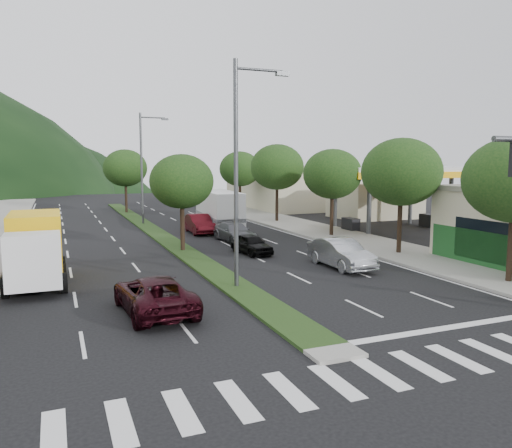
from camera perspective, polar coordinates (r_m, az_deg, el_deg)
name	(u,v)px	position (r m, az deg, el deg)	size (l,w,h in m)	color
ground	(327,350)	(15.64, 8.09, -14.04)	(160.00, 160.00, 0.00)	black
sidewalk_right	(306,228)	(42.89, 5.77, -0.41)	(5.00, 90.00, 0.15)	gray
median	(153,231)	(41.62, -11.64, -0.76)	(1.60, 56.00, 0.12)	#1D3513
crosswalk	(365,376)	(14.08, 12.36, -16.58)	(19.00, 2.20, 0.01)	silver
gas_canopy	(393,174)	(43.52, 15.34, 5.53)	(12.20, 8.20, 5.25)	silver
bldg_right_far	(285,187)	(62.72, 3.34, 4.28)	(10.00, 16.00, 5.20)	beige
tree_r_b	(401,172)	(31.32, 16.28, 5.72)	(4.80, 4.80, 6.94)	black
tree_r_c	(332,174)	(37.93, 8.73, 5.66)	(4.40, 4.40, 6.48)	black
tree_r_d	(277,167)	(46.80, 2.42, 6.51)	(5.00, 5.00, 7.17)	black
tree_r_e	(240,169)	(56.05, -1.85, 6.31)	(4.60, 4.60, 6.71)	black
tree_med_near	(182,182)	(31.48, -8.50, 4.82)	(4.00, 4.00, 6.02)	black
tree_med_far	(125,168)	(57.06, -14.73, 6.21)	(4.80, 4.80, 6.94)	black
streetlight_near	(240,163)	(21.94, -1.80, 6.97)	(2.60, 0.25, 10.00)	#47494C
streetlight_mid	(144,163)	(46.21, -12.71, 6.84)	(2.60, 0.25, 10.00)	#47494C
sedan_silver	(341,253)	(27.13, 9.69, -3.32)	(1.64, 4.70, 1.55)	#A8AAAF
suv_maroon	(154,294)	(19.24, -11.56, -7.87)	(2.33, 5.06, 1.41)	black
car_queue_a	(251,244)	(30.78, -0.54, -2.30)	(1.45, 3.59, 1.22)	black
car_queue_b	(235,232)	(35.64, -2.46, -0.93)	(1.87, 4.59, 1.33)	#54545A
car_queue_c	(199,224)	(40.00, -6.50, 0.03)	(1.60, 4.59, 1.51)	#4B0C13
car_queue_d	(208,218)	(45.39, -5.53, 0.74)	(2.16, 4.69, 1.30)	black
box_truck	(36,251)	(25.39, -23.88, -2.82)	(2.58, 6.54, 3.22)	white
motorhome	(219,209)	(42.38, -4.27, 1.75)	(3.20, 8.53, 3.21)	silver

